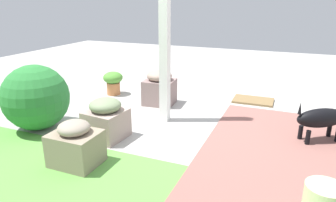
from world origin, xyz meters
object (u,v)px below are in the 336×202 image
Objects in this scene: stone_planter_nearest at (160,88)px; doormat at (253,100)px; stone_planter_mid at (106,119)px; stone_planter_far at (76,145)px; porch_pillar at (165,20)px; round_shrub at (36,98)px; dog at (326,117)px; terracotta_pot_broad at (113,81)px.

stone_planter_nearest reaches higher than doormat.
stone_planter_mid is 0.79× the size of doormat.
stone_planter_nearest is at bearing -90.22° from stone_planter_far.
stone_planter_far is 0.74× the size of doormat.
porch_pillar is 1.17m from stone_planter_nearest.
stone_planter_far is 1.08m from round_shrub.
round_shrub is at bearing 42.03° from doormat.
porch_pillar is 1.92m from doormat.
round_shrub is (0.88, 0.08, 0.16)m from stone_planter_mid.
dog is at bearing -146.71° from stone_planter_far.
terracotta_pot_broad is (0.80, -1.40, -0.00)m from stone_planter_mid.
stone_planter_nearest is at bearing -92.99° from stone_planter_mid.
round_shrub reaches higher than stone_planter_mid.
round_shrub is (0.94, -0.50, 0.18)m from stone_planter_far.
stone_planter_nearest is 0.86× the size of doormat.
dog reaches higher than terracotta_pot_broad.
doormat is at bearing -124.65° from stone_planter_mid.
round_shrub is 2.96m from doormat.
stone_planter_mid is at bearing 61.44° from porch_pillar.
stone_planter_far is at bearing 75.81° from porch_pillar.
doormat is (-2.10, -0.48, -0.20)m from terracotta_pot_broad.
doormat is (-1.30, -1.89, -0.20)m from stone_planter_mid.
porch_pillar reaches higher than stone_planter_mid.
terracotta_pot_broad is 3.02m from dog.
stone_planter_nearest is 0.66× the size of round_shrub.
terracotta_pot_broad is at bearing -66.73° from stone_planter_far.
porch_pillar reaches higher than round_shrub.
dog is (-2.16, -0.80, 0.06)m from stone_planter_mid.
stone_planter_far is 2.77m from doormat.
stone_planter_nearest is 0.78× the size of dog.
stone_planter_far is at bearing 95.75° from stone_planter_mid.
stone_planter_mid is at bearing -84.25° from stone_planter_far.
stone_planter_mid reaches higher than doormat.
terracotta_pot_broad is 2.16m from doormat.
dog reaches higher than stone_planter_far.
stone_planter_mid is at bearing 20.27° from dog.
stone_planter_nearest reaches higher than dog.
stone_planter_far is (0.33, 1.29, -1.02)m from porch_pillar.
stone_planter_far is 0.67× the size of dog.
stone_planter_nearest is at bearing 170.61° from terracotta_pot_broad.
stone_planter_nearest is 1.26m from stone_planter_mid.
porch_pillar is 1.68m from stone_planter_far.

